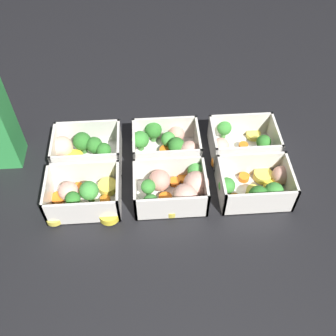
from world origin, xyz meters
The scene contains 7 objects.
ground_plane centered at (0.00, 0.00, 0.00)m, with size 4.00×4.00×0.00m, color black.
container_near_left centered at (-0.17, -0.06, 0.02)m, with size 0.15×0.12×0.06m.
container_near_center centered at (0.01, -0.06, 0.03)m, with size 0.16×0.11×0.06m.
container_near_right centered at (0.18, -0.06, 0.02)m, with size 0.16×0.11×0.06m.
container_far_left centered at (-0.18, 0.06, 0.03)m, with size 0.15×0.11×0.06m.
container_far_center centered at (0.00, 0.06, 0.03)m, with size 0.15×0.12×0.06m.
container_far_right centered at (0.16, 0.06, 0.02)m, with size 0.15×0.12×0.06m.
Camera 1 is at (-0.04, -0.52, 0.65)m, focal length 42.00 mm.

